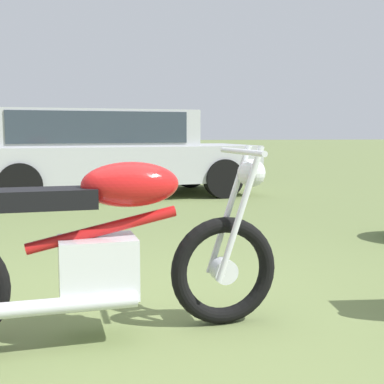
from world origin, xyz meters
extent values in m
plane|color=olive|center=(0.00, 0.00, 0.00)|extent=(120.00, 120.00, 0.00)
torus|color=black|center=(0.61, -0.01, 0.31)|extent=(0.62, 0.17, 0.62)
cylinder|color=silver|center=(0.61, -0.01, 0.31)|extent=(0.15, 0.12, 0.14)
cylinder|color=silver|center=(0.65, 0.09, 0.64)|extent=(0.28, 0.07, 0.74)
cylinder|color=silver|center=(0.68, -0.09, 0.64)|extent=(0.28, 0.07, 0.74)
cube|color=silver|center=(-0.09, -0.10, 0.38)|extent=(0.43, 0.35, 0.32)
cylinder|color=red|center=(-0.06, -0.09, 0.58)|extent=(0.79, 0.16, 0.22)
ellipsoid|color=red|center=(0.08, -0.07, 0.81)|extent=(0.55, 0.32, 0.24)
cube|color=black|center=(-0.39, -0.13, 0.75)|extent=(0.63, 0.31, 0.10)
cylinder|color=silver|center=(0.70, 0.01, 0.98)|extent=(0.11, 0.64, 0.03)
sphere|color=silver|center=(0.76, 0.01, 0.86)|extent=(0.18, 0.18, 0.16)
cylinder|color=silver|center=(-0.29, -0.28, 0.24)|extent=(0.80, 0.18, 0.08)
cube|color=#B2B5BA|center=(0.05, 6.10, 0.55)|extent=(4.82, 2.65, 0.60)
cube|color=#B2B5BA|center=(-0.34, 6.03, 1.13)|extent=(3.44, 2.22, 0.60)
cube|color=#2D3842|center=(-0.34, 6.03, 1.15)|extent=(2.98, 2.17, 0.48)
cylinder|color=black|center=(1.45, 7.24, 0.32)|extent=(0.67, 0.33, 0.64)
cylinder|color=black|center=(1.76, 5.53, 0.32)|extent=(0.67, 0.33, 0.64)
cylinder|color=black|center=(-1.66, 6.67, 0.32)|extent=(0.67, 0.33, 0.64)
cylinder|color=black|center=(-1.35, 4.96, 0.32)|extent=(0.67, 0.33, 0.64)
camera|label=1|loc=(0.00, -2.85, 1.10)|focal=49.20mm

